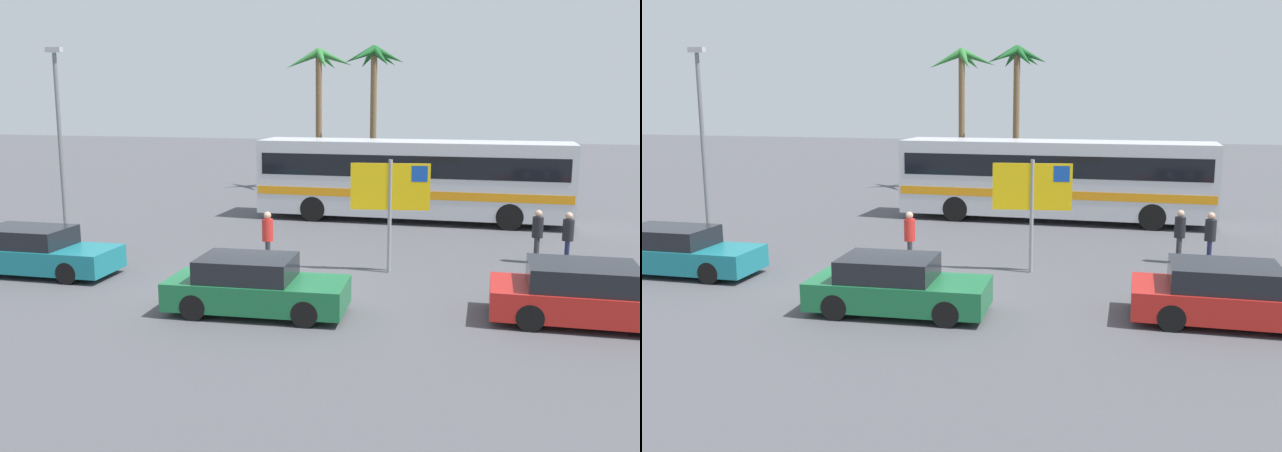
{
  "view_description": "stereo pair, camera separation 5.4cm",
  "coord_description": "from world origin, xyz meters",
  "views": [
    {
      "loc": [
        5.62,
        -16.11,
        4.95
      ],
      "look_at": [
        0.83,
        2.63,
        1.3
      ],
      "focal_mm": 39.06,
      "sensor_mm": 36.0,
      "label": 1
    },
    {
      "loc": [
        5.67,
        -16.1,
        4.95
      ],
      "look_at": [
        0.83,
        2.63,
        1.3
      ],
      "focal_mm": 39.06,
      "sensor_mm": 36.0,
      "label": 2
    }
  ],
  "objects": [
    {
      "name": "bus_front_coach",
      "position": [
        2.38,
        11.37,
        1.78
      ],
      "size": [
        12.18,
        2.52,
        3.17
      ],
      "color": "silver",
      "rests_on": "ground"
    },
    {
      "name": "palm_tree_inland",
      "position": [
        -3.5,
        19.33,
        5.82
      ],
      "size": [
        3.53,
        3.46,
        7.32
      ],
      "color": "brown",
      "rests_on": "ground"
    },
    {
      "name": "ground",
      "position": [
        0.0,
        0.0,
        0.0
      ],
      "size": [
        120.0,
        120.0,
        0.0
      ],
      "primitive_type": "plane",
      "color": "#4C4C51"
    },
    {
      "name": "pedestrian_crossing_lot",
      "position": [
        6.87,
        5.12,
        0.94
      ],
      "size": [
        0.32,
        0.32,
        1.61
      ],
      "rotation": [
        0.0,
        0.0,
        6.08
      ],
      "color": "#2D2D33",
      "rests_on": "ground"
    },
    {
      "name": "pedestrian_by_bus",
      "position": [
        7.7,
        4.82,
        0.95
      ],
      "size": [
        0.32,
        0.32,
        1.63
      ],
      "rotation": [
        0.0,
        0.0,
        6.22
      ],
      "color": "#1E2347",
      "rests_on": "ground"
    },
    {
      "name": "ferry_sign",
      "position": [
        2.82,
        2.92,
        2.33
      ],
      "size": [
        2.19,
        0.37,
        3.2
      ],
      "rotation": [
        0.0,
        0.0,
        0.14
      ],
      "color": "gray",
      "rests_on": "ground"
    },
    {
      "name": "pedestrian_near_sign",
      "position": [
        -0.71,
        2.55,
        0.98
      ],
      "size": [
        0.32,
        0.32,
        1.66
      ],
      "rotation": [
        0.0,
        0.0,
        0.41
      ],
      "color": "#2D2D33",
      "rests_on": "ground"
    },
    {
      "name": "lamp_post_left_side",
      "position": [
        -8.88,
        4.78,
        3.58
      ],
      "size": [
        0.56,
        0.2,
        6.52
      ],
      "color": "slate",
      "rests_on": "ground"
    },
    {
      "name": "car_green",
      "position": [
        0.36,
        -1.56,
        0.63
      ],
      "size": [
        4.19,
        1.93,
        1.32
      ],
      "rotation": [
        0.0,
        0.0,
        0.06
      ],
      "color": "#196638",
      "rests_on": "ground"
    },
    {
      "name": "palm_tree_seaside",
      "position": [
        -0.51,
        18.73,
        5.88
      ],
      "size": [
        3.11,
        2.77,
        7.37
      ],
      "color": "brown",
      "rests_on": "ground"
    },
    {
      "name": "car_teal",
      "position": [
        -6.82,
        0.29,
        0.64
      ],
      "size": [
        4.6,
        1.78,
        1.32
      ],
      "rotation": [
        0.0,
        0.0,
        0.02
      ],
      "color": "#19757F",
      "rests_on": "ground"
    },
    {
      "name": "car_red",
      "position": [
        7.73,
        -0.43,
        0.64
      ],
      "size": [
        4.46,
        1.94,
        1.32
      ],
      "rotation": [
        0.0,
        0.0,
        0.01
      ],
      "color": "red",
      "rests_on": "ground"
    }
  ]
}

